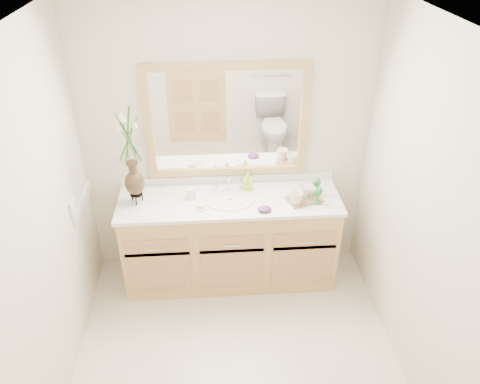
{
  "coord_description": "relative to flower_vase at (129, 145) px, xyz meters",
  "views": [
    {
      "loc": [
        -0.15,
        -2.22,
        2.93
      ],
      "look_at": [
        0.06,
        0.65,
        1.12
      ],
      "focal_mm": 35.0,
      "sensor_mm": 36.0,
      "label": 1
    }
  ],
  "objects": [
    {
      "name": "tumbler",
      "position": [
        0.44,
        0.03,
        -0.47
      ],
      "size": [
        0.07,
        0.07,
        0.09
      ],
      "primitive_type": "cylinder",
      "color": "white",
      "rests_on": "counter"
    },
    {
      "name": "ceiling",
      "position": [
        0.76,
        -1.03,
        1.05
      ],
      "size": [
        2.4,
        2.6,
        0.02
      ],
      "primitive_type": "cube",
      "color": "white",
      "rests_on": "wall_back"
    },
    {
      "name": "wall_right",
      "position": [
        1.96,
        -1.03,
        -0.15
      ],
      "size": [
        0.02,
        2.6,
        2.4
      ],
      "primitive_type": "cube",
      "color": "beige",
      "rests_on": "floor"
    },
    {
      "name": "floor",
      "position": [
        0.76,
        -1.03,
        -1.35
      ],
      "size": [
        2.6,
        2.6,
        0.0
      ],
      "primitive_type": "plane",
      "color": "beige",
      "rests_on": "ground"
    },
    {
      "name": "soap_dish",
      "position": [
        0.52,
        -0.13,
        -0.51
      ],
      "size": [
        0.1,
        0.1,
        0.03
      ],
      "color": "white",
      "rests_on": "counter"
    },
    {
      "name": "mirror",
      "position": [
        0.76,
        0.25,
        0.06
      ],
      "size": [
        1.32,
        0.04,
        0.97
      ],
      "color": "white",
      "rests_on": "wall_back"
    },
    {
      "name": "goblet_front",
      "position": [
        1.47,
        -0.13,
        -0.41
      ],
      "size": [
        0.06,
        0.06,
        0.14
      ],
      "color": "#26742F",
      "rests_on": "tray"
    },
    {
      "name": "switch_plate",
      "position": [
        -0.43,
        -0.26,
        -0.37
      ],
      "size": [
        0.02,
        0.12,
        0.12
      ],
      "primitive_type": "cube",
      "color": "white",
      "rests_on": "wall_left"
    },
    {
      "name": "goblet_back",
      "position": [
        1.48,
        -0.0,
        -0.4
      ],
      "size": [
        0.07,
        0.07,
        0.15
      ],
      "color": "#26742F",
      "rests_on": "tray"
    },
    {
      "name": "soap_bottle",
      "position": [
        0.92,
        0.13,
        -0.45
      ],
      "size": [
        0.08,
        0.08,
        0.14
      ],
      "primitive_type": "imported",
      "rotation": [
        0.0,
        0.0,
        -0.29
      ],
      "color": "#95D933",
      "rests_on": "counter"
    },
    {
      "name": "flower_vase",
      "position": [
        0.0,
        0.0,
        0.0
      ],
      "size": [
        0.19,
        0.19,
        0.76
      ],
      "rotation": [
        0.0,
        0.0,
        0.04
      ],
      "color": "black",
      "rests_on": "counter"
    },
    {
      "name": "mug_left",
      "position": [
        1.29,
        -0.13,
        -0.45
      ],
      "size": [
        0.12,
        0.12,
        0.11
      ],
      "primitive_type": "imported",
      "rotation": [
        0.0,
        0.0,
        -0.12
      ],
      "color": "white",
      "rests_on": "tray"
    },
    {
      "name": "wall_left",
      "position": [
        -0.44,
        -1.03,
        -0.15
      ],
      "size": [
        0.02,
        2.6,
        2.4
      ],
      "primitive_type": "cube",
      "color": "beige",
      "rests_on": "floor"
    },
    {
      "name": "vanity",
      "position": [
        0.76,
        -0.01,
        -0.95
      ],
      "size": [
        1.8,
        0.55,
        0.8
      ],
      "color": "#DDB76C",
      "rests_on": "floor"
    },
    {
      "name": "sink",
      "position": [
        0.76,
        -0.03,
        -0.57
      ],
      "size": [
        0.38,
        0.34,
        0.23
      ],
      "color": "white",
      "rests_on": "counter"
    },
    {
      "name": "counter",
      "position": [
        0.76,
        -0.01,
        -0.53
      ],
      "size": [
        1.84,
        0.57,
        0.03
      ],
      "primitive_type": "cube",
      "color": "white",
      "rests_on": "vanity"
    },
    {
      "name": "purple_dish",
      "position": [
        1.02,
        -0.21,
        -0.5
      ],
      "size": [
        0.13,
        0.11,
        0.04
      ],
      "primitive_type": "ellipsoid",
      "rotation": [
        0.0,
        0.0,
        0.26
      ],
      "color": "#50236B",
      "rests_on": "counter"
    },
    {
      "name": "tray",
      "position": [
        1.37,
        -0.07,
        -0.51
      ],
      "size": [
        0.32,
        0.26,
        0.01
      ],
      "primitive_type": "cube",
      "rotation": [
        0.0,
        0.0,
        0.31
      ],
      "color": "brown",
      "rests_on": "counter"
    },
    {
      "name": "wall_back",
      "position": [
        0.76,
        0.27,
        -0.15
      ],
      "size": [
        2.4,
        0.02,
        2.4
      ],
      "primitive_type": "cube",
      "color": "beige",
      "rests_on": "floor"
    },
    {
      "name": "mug_right",
      "position": [
        1.37,
        -0.03,
        -0.45
      ],
      "size": [
        0.11,
        0.11,
        0.11
      ],
      "primitive_type": "imported",
      "rotation": [
        0.0,
        0.0,
        0.06
      ],
      "color": "white",
      "rests_on": "tray"
    }
  ]
}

